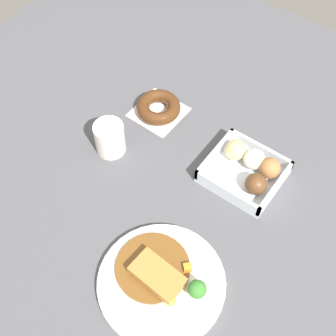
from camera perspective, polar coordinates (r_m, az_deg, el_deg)
name	(u,v)px	position (r m, az deg, el deg)	size (l,w,h in m)	color
ground_plane	(166,205)	(1.11, -0.25, -4.43)	(1.60, 1.60, 0.00)	#4C4C51
curry_plate	(162,282)	(1.02, -0.76, -13.46)	(0.27, 0.27, 0.07)	white
donut_box	(249,169)	(1.15, 9.66, -0.13)	(0.18, 0.16, 0.06)	silver
chocolate_ring_donut	(159,108)	(1.26, -1.14, 7.25)	(0.13, 0.13, 0.04)	white
coffee_mug	(110,138)	(1.18, -7.00, 3.58)	(0.07, 0.07, 0.09)	silver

